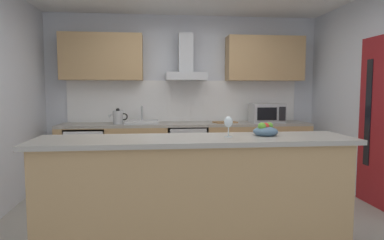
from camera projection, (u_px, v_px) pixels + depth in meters
name	position (u px, v px, depth m)	size (l,w,h in m)	color
ground	(201.00, 221.00, 3.68)	(5.36, 4.95, 0.02)	gray
wall_back	(184.00, 97.00, 5.57)	(5.36, 0.12, 2.60)	silver
backsplash_tile	(185.00, 101.00, 5.51)	(3.71, 0.02, 0.66)	white
counter_back	(186.00, 152.00, 5.27)	(3.84, 0.60, 0.90)	tan
counter_island	(195.00, 194.00, 2.93)	(2.72, 0.64, 1.00)	tan
upper_cabinets	(185.00, 58.00, 5.29)	(3.79, 0.32, 0.70)	tan
side_door	(382.00, 123.00, 3.96)	(0.08, 0.85, 2.05)	maroon
oven	(187.00, 151.00, 5.25)	(0.60, 0.62, 0.80)	slate
refrigerator	(88.00, 156.00, 5.08)	(0.58, 0.60, 0.85)	white
microwave	(267.00, 113.00, 5.30)	(0.50, 0.38, 0.30)	#B7BABC
sink	(142.00, 122.00, 5.14)	(0.50, 0.40, 0.26)	silver
kettle	(118.00, 117.00, 5.05)	(0.29, 0.15, 0.24)	#B7BABC
range_hood	(186.00, 66.00, 5.26)	(0.62, 0.45, 0.72)	#B7BABC
wine_glass	(228.00, 123.00, 2.92)	(0.08, 0.08, 0.18)	silver
fruit_bowl	(265.00, 131.00, 3.02)	(0.22, 0.22, 0.13)	slate
chopping_board	(225.00, 122.00, 5.25)	(0.34, 0.22, 0.02)	#9E7247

